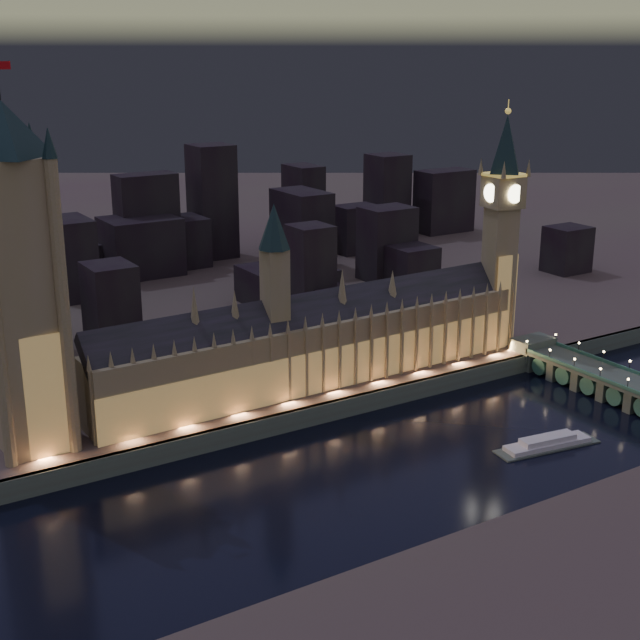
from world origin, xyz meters
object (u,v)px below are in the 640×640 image
elizabeth_tower (502,212)px  westminster_bridge (615,385)px  palace_of_westminster (316,342)px  victoria_tower (17,267)px  river_boat (547,444)px

elizabeth_tower → westminster_bridge: (8.60, -65.37, -65.43)m
palace_of_westminster → elizabeth_tower: 110.25m
westminster_bridge → palace_of_westminster: bearing=149.2°
victoria_tower → river_boat: victoria_tower is taller
palace_of_westminster → elizabeth_tower: elizabeth_tower is taller
river_boat → palace_of_westminster: bearing=120.0°
elizabeth_tower → westminster_bridge: size_ratio=1.01×
victoria_tower → palace_of_westminster: bearing=-0.1°
river_boat → westminster_bridge: bearing=18.5°
elizabeth_tower → river_boat: 121.71m
palace_of_westminster → westminster_bridge: bearing=-30.8°
elizabeth_tower → westminster_bridge: elizabeth_tower is taller
palace_of_westminster → victoria_tower: (-117.37, 0.18, 47.27)m
palace_of_westminster → elizabeth_tower: size_ratio=1.78×
westminster_bridge → river_boat: westminster_bridge is taller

